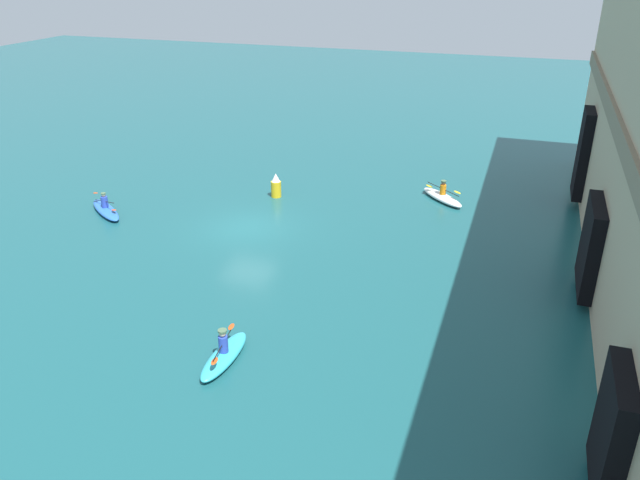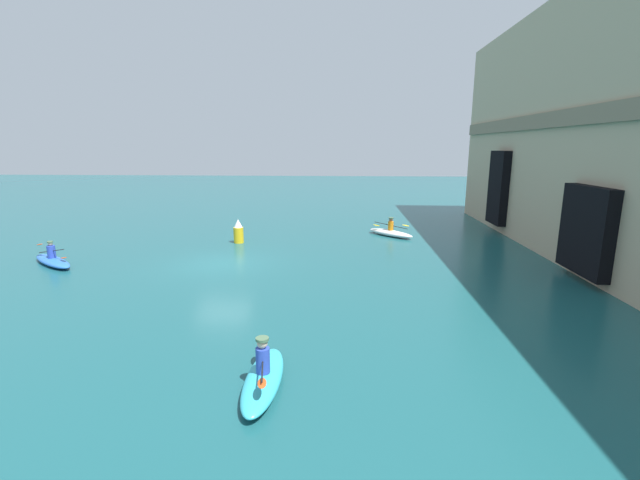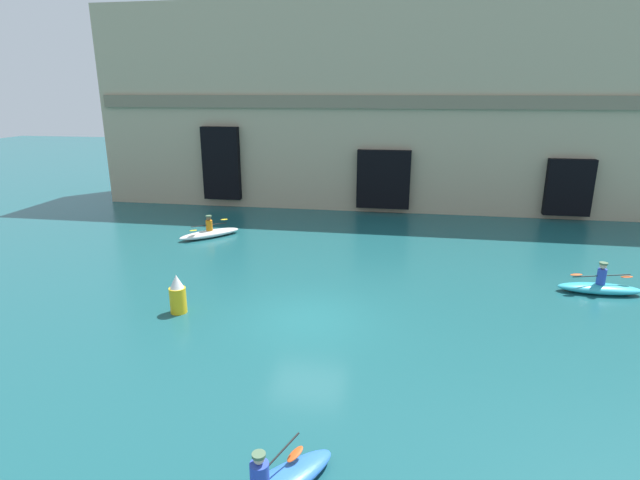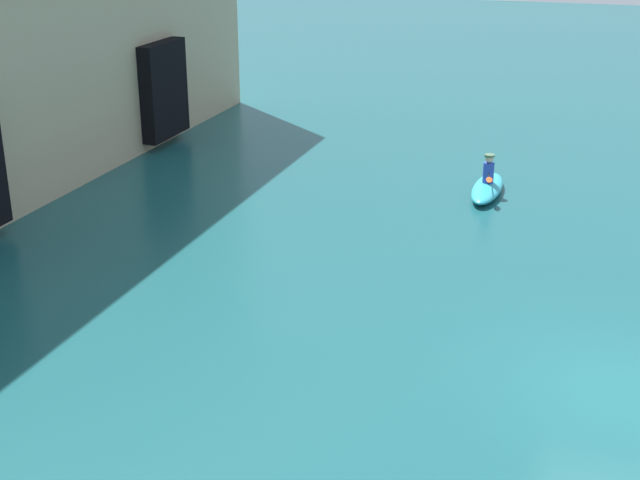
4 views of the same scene
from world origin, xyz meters
The scene contains 2 objects.
ground_plane centered at (0.00, 0.00, 0.00)m, with size 120.00×120.00×0.00m, color #195156.
kayak_cyan centered at (10.12, 3.87, 0.23)m, with size 2.90×0.81×1.19m.
Camera 4 is at (-14.49, 0.71, 8.11)m, focal length 50.00 mm.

